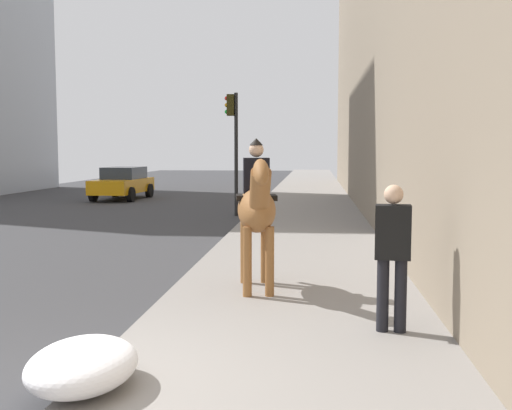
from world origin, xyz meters
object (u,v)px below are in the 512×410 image
object	(u,v)px
car_near_lane	(123,183)
traffic_light_near_curb	(234,134)
mounted_horse_near	(257,207)
pedestrian_greeting	(393,248)

from	to	relation	value
car_near_lane	traffic_light_near_curb	distance (m)	8.87
car_near_lane	traffic_light_near_curb	bearing A→B (deg)	44.69
mounted_horse_near	car_near_lane	size ratio (longest dim) A/B	0.54
car_near_lane	pedestrian_greeting	bearing A→B (deg)	27.92
mounted_horse_near	traffic_light_near_curb	distance (m)	11.54
pedestrian_greeting	car_near_lane	bearing A→B (deg)	31.55
pedestrian_greeting	traffic_light_near_curb	xyz separation A→B (m)	(13.24, 3.58, 1.63)
pedestrian_greeting	car_near_lane	world-z (taller)	pedestrian_greeting
pedestrian_greeting	mounted_horse_near	bearing A→B (deg)	47.99
car_near_lane	mounted_horse_near	bearing A→B (deg)	25.73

